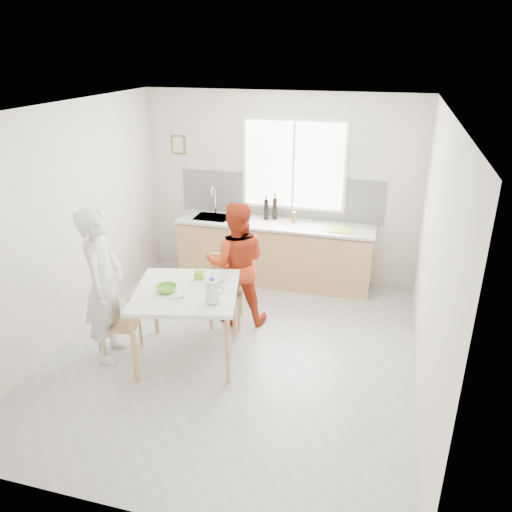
{
  "coord_description": "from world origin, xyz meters",
  "views": [
    {
      "loc": [
        1.52,
        -4.63,
        3.25
      ],
      "look_at": [
        0.2,
        0.2,
        1.14
      ],
      "focal_mm": 35.0,
      "sensor_mm": 36.0,
      "label": 1
    }
  ],
  "objects_px": {
    "wine_bottle_a": "(275,209)",
    "wine_bottle_b": "(266,209)",
    "chair_left": "(126,320)",
    "bowl_white": "(216,278)",
    "person_white": "(103,286)",
    "chair_far": "(226,286)",
    "dining_table": "(187,297)",
    "bowl_green": "(166,289)",
    "milk_jug": "(213,290)",
    "person_red": "(236,264)"
  },
  "relations": [
    {
      "from": "chair_left",
      "to": "bowl_white",
      "type": "relative_size",
      "value": 3.87
    },
    {
      "from": "dining_table",
      "to": "bowl_green",
      "type": "relative_size",
      "value": 6.01
    },
    {
      "from": "chair_left",
      "to": "bowl_green",
      "type": "distance_m",
      "value": 0.65
    },
    {
      "from": "bowl_white",
      "to": "person_white",
      "type": "bearing_deg",
      "value": -154.88
    },
    {
      "from": "bowl_white",
      "to": "wine_bottle_b",
      "type": "height_order",
      "value": "wine_bottle_b"
    },
    {
      "from": "milk_jug",
      "to": "wine_bottle_b",
      "type": "height_order",
      "value": "wine_bottle_b"
    },
    {
      "from": "wine_bottle_b",
      "to": "dining_table",
      "type": "bearing_deg",
      "value": -97.7
    },
    {
      "from": "dining_table",
      "to": "wine_bottle_a",
      "type": "xyz_separation_m",
      "value": [
        0.43,
        2.31,
        0.33
      ]
    },
    {
      "from": "dining_table",
      "to": "chair_far",
      "type": "xyz_separation_m",
      "value": [
        0.15,
        0.87,
        -0.27
      ]
    },
    {
      "from": "dining_table",
      "to": "chair_left",
      "type": "height_order",
      "value": "dining_table"
    },
    {
      "from": "chair_left",
      "to": "person_white",
      "type": "relative_size",
      "value": 0.46
    },
    {
      "from": "chair_left",
      "to": "chair_far",
      "type": "height_order",
      "value": "chair_far"
    },
    {
      "from": "bowl_green",
      "to": "wine_bottle_b",
      "type": "xyz_separation_m",
      "value": [
        0.49,
        2.37,
        0.2
      ]
    },
    {
      "from": "dining_table",
      "to": "wine_bottle_b",
      "type": "distance_m",
      "value": 2.32
    },
    {
      "from": "person_white",
      "to": "bowl_green",
      "type": "height_order",
      "value": "person_white"
    },
    {
      "from": "chair_far",
      "to": "person_red",
      "type": "xyz_separation_m",
      "value": [
        0.13,
        0.04,
        0.3
      ]
    },
    {
      "from": "chair_left",
      "to": "chair_far",
      "type": "xyz_separation_m",
      "value": [
        0.82,
        1.03,
        0.04
      ]
    },
    {
      "from": "bowl_white",
      "to": "dining_table",
      "type": "bearing_deg",
      "value": -126.91
    },
    {
      "from": "person_white",
      "to": "wine_bottle_a",
      "type": "xyz_separation_m",
      "value": [
        1.3,
        2.52,
        0.21
      ]
    },
    {
      "from": "chair_left",
      "to": "bowl_white",
      "type": "height_order",
      "value": "bowl_white"
    },
    {
      "from": "bowl_white",
      "to": "milk_jug",
      "type": "xyz_separation_m",
      "value": [
        0.15,
        -0.51,
        0.11
      ]
    },
    {
      "from": "dining_table",
      "to": "wine_bottle_a",
      "type": "relative_size",
      "value": 4.09
    },
    {
      "from": "chair_far",
      "to": "milk_jug",
      "type": "distance_m",
      "value": 1.2
    },
    {
      "from": "chair_far",
      "to": "wine_bottle_a",
      "type": "relative_size",
      "value": 2.74
    },
    {
      "from": "wine_bottle_a",
      "to": "wine_bottle_b",
      "type": "relative_size",
      "value": 1.07
    },
    {
      "from": "wine_bottle_a",
      "to": "dining_table",
      "type": "bearing_deg",
      "value": -100.53
    },
    {
      "from": "wine_bottle_a",
      "to": "wine_bottle_b",
      "type": "distance_m",
      "value": 0.13
    },
    {
      "from": "person_white",
      "to": "chair_left",
      "type": "bearing_deg",
      "value": -90.0
    },
    {
      "from": "chair_left",
      "to": "wine_bottle_b",
      "type": "distance_m",
      "value": 2.7
    },
    {
      "from": "dining_table",
      "to": "chair_left",
      "type": "bearing_deg",
      "value": -166.72
    },
    {
      "from": "bowl_green",
      "to": "milk_jug",
      "type": "distance_m",
      "value": 0.58
    },
    {
      "from": "milk_jug",
      "to": "wine_bottle_a",
      "type": "distance_m",
      "value": 2.52
    },
    {
      "from": "bowl_white",
      "to": "wine_bottle_a",
      "type": "xyz_separation_m",
      "value": [
        0.2,
        2.0,
        0.22
      ]
    },
    {
      "from": "bowl_white",
      "to": "milk_jug",
      "type": "relative_size",
      "value": 0.8
    },
    {
      "from": "chair_far",
      "to": "bowl_white",
      "type": "height_order",
      "value": "bowl_white"
    },
    {
      "from": "chair_left",
      "to": "bowl_green",
      "type": "relative_size",
      "value": 3.71
    },
    {
      "from": "person_white",
      "to": "bowl_white",
      "type": "xyz_separation_m",
      "value": [
        1.1,
        0.52,
        -0.01
      ]
    },
    {
      "from": "chair_left",
      "to": "wine_bottle_b",
      "type": "xyz_separation_m",
      "value": [
        0.98,
        2.44,
        0.62
      ]
    },
    {
      "from": "bowl_green",
      "to": "wine_bottle_b",
      "type": "distance_m",
      "value": 2.43
    },
    {
      "from": "dining_table",
      "to": "wine_bottle_a",
      "type": "height_order",
      "value": "wine_bottle_a"
    },
    {
      "from": "wine_bottle_a",
      "to": "chair_far",
      "type": "bearing_deg",
      "value": -100.89
    },
    {
      "from": "chair_far",
      "to": "wine_bottle_b",
      "type": "xyz_separation_m",
      "value": [
        0.15,
        1.4,
        0.59
      ]
    },
    {
      "from": "dining_table",
      "to": "person_red",
      "type": "xyz_separation_m",
      "value": [
        0.28,
        0.92,
        0.04
      ]
    },
    {
      "from": "milk_jug",
      "to": "bowl_white",
      "type": "bearing_deg",
      "value": 92.57
    },
    {
      "from": "dining_table",
      "to": "wine_bottle_b",
      "type": "xyz_separation_m",
      "value": [
        0.31,
        2.28,
        0.32
      ]
    },
    {
      "from": "person_red",
      "to": "wine_bottle_b",
      "type": "distance_m",
      "value": 1.39
    },
    {
      "from": "chair_far",
      "to": "dining_table",
      "type": "bearing_deg",
      "value": -113.21
    },
    {
      "from": "chair_far",
      "to": "chair_left",
      "type": "bearing_deg",
      "value": -141.83
    },
    {
      "from": "person_white",
      "to": "wine_bottle_a",
      "type": "relative_size",
      "value": 5.45
    },
    {
      "from": "dining_table",
      "to": "milk_jug",
      "type": "relative_size",
      "value": 5.03
    }
  ]
}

